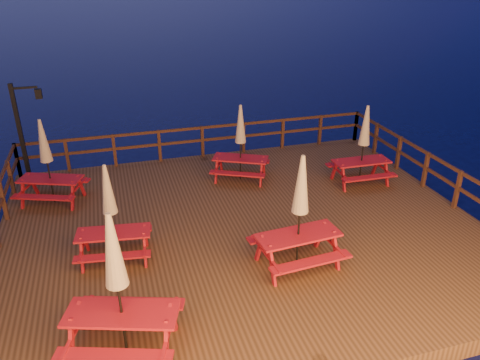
{
  "coord_description": "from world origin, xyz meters",
  "views": [
    {
      "loc": [
        -2.97,
        -9.9,
        6.57
      ],
      "look_at": [
        0.1,
        0.6,
        1.41
      ],
      "focal_mm": 35.0,
      "sensor_mm": 36.0,
      "label": 1
    }
  ],
  "objects_px": {
    "lamp_post": "(24,123)",
    "picnic_table_2": "(300,211)",
    "picnic_table_0": "(364,144)",
    "picnic_table_1": "(47,160)"
  },
  "relations": [
    {
      "from": "lamp_post",
      "to": "picnic_table_1",
      "type": "distance_m",
      "value": 1.99
    },
    {
      "from": "lamp_post",
      "to": "picnic_table_1",
      "type": "xyz_separation_m",
      "value": [
        0.67,
        -1.79,
        -0.54
      ]
    },
    {
      "from": "picnic_table_2",
      "to": "picnic_table_0",
      "type": "bearing_deg",
      "value": 39.56
    },
    {
      "from": "lamp_post",
      "to": "picnic_table_0",
      "type": "xyz_separation_m",
      "value": [
        9.54,
        -3.08,
        -0.54
      ]
    },
    {
      "from": "lamp_post",
      "to": "picnic_table_2",
      "type": "relative_size",
      "value": 1.14
    },
    {
      "from": "picnic_table_1",
      "to": "picnic_table_2",
      "type": "relative_size",
      "value": 0.92
    },
    {
      "from": "lamp_post",
      "to": "picnic_table_1",
      "type": "relative_size",
      "value": 1.24
    },
    {
      "from": "lamp_post",
      "to": "picnic_table_0",
      "type": "bearing_deg",
      "value": -17.89
    },
    {
      "from": "picnic_table_1",
      "to": "picnic_table_2",
      "type": "distance_m",
      "value": 7.16
    },
    {
      "from": "picnic_table_0",
      "to": "picnic_table_1",
      "type": "relative_size",
      "value": 1.0
    }
  ]
}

